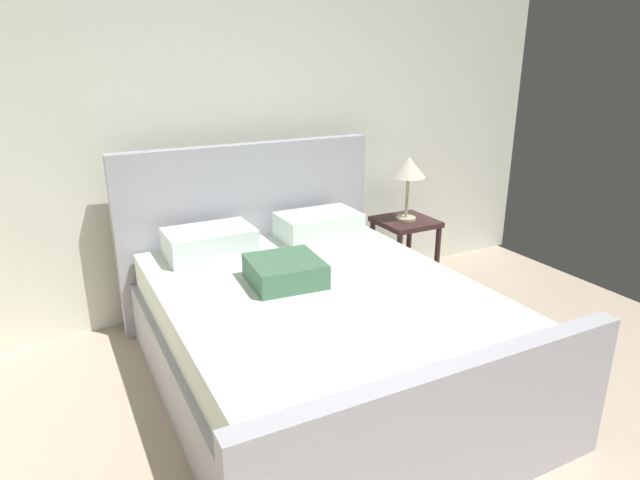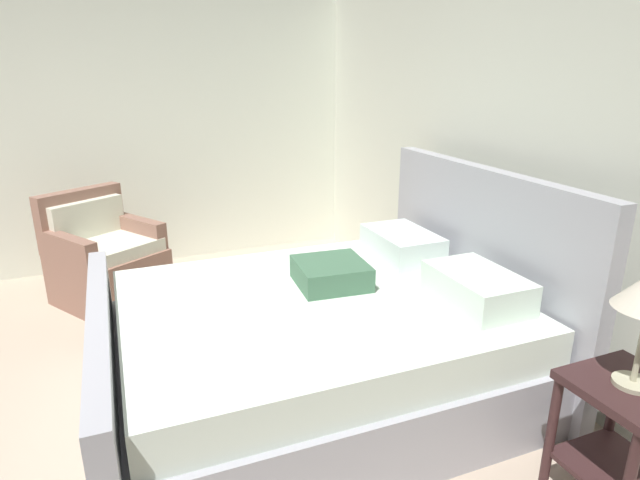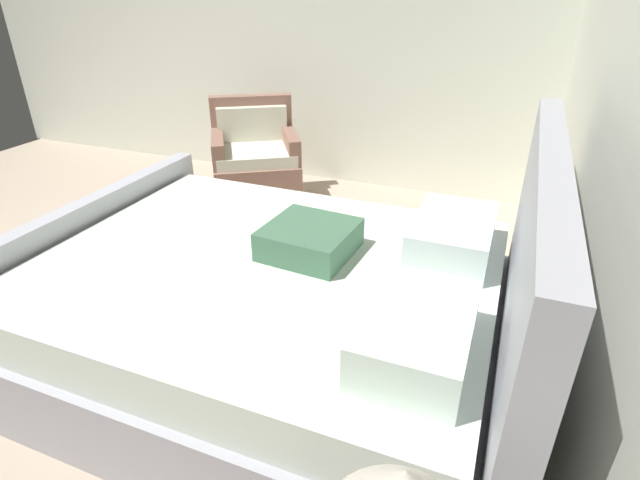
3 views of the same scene
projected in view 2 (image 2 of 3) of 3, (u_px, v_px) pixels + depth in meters
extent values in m
cube|color=silver|center=(525.00, 165.00, 3.21)|extent=(5.57, 0.12, 2.56)
cube|color=silver|center=(18.00, 136.00, 4.55)|extent=(0.12, 6.10, 2.56)
cube|color=#A7A7B2|center=(315.00, 363.00, 3.08)|extent=(1.79, 2.16, 0.40)
cube|color=#A7A7B2|center=(479.00, 268.00, 3.34)|extent=(1.89, 0.12, 1.27)
cube|color=#A7A7B2|center=(106.00, 379.00, 2.63)|extent=(1.89, 0.12, 0.73)
cube|color=white|center=(315.00, 315.00, 2.98)|extent=(1.71, 2.10, 0.22)
cube|color=silver|center=(402.00, 244.00, 3.55)|extent=(0.56, 0.37, 0.18)
cube|color=white|center=(477.00, 288.00, 2.84)|extent=(0.56, 0.37, 0.18)
cube|color=#446E51|center=(331.00, 273.00, 3.10)|extent=(0.43, 0.43, 0.14)
cube|color=#351E1F|center=(631.00, 389.00, 2.18)|extent=(0.44, 0.44, 0.04)
cube|color=#351E1F|center=(614.00, 468.00, 2.30)|extent=(0.40, 0.40, 0.02)
cylinder|color=#351E1F|center=(551.00, 433.00, 2.37)|extent=(0.04, 0.04, 0.56)
cylinder|color=#351E1F|center=(612.00, 413.00, 2.50)|extent=(0.04, 0.04, 0.56)
cylinder|color=#B7B293|center=(633.00, 383.00, 2.17)|extent=(0.16, 0.16, 0.02)
cube|color=#8C6253|center=(110.00, 276.00, 4.33)|extent=(0.99, 0.99, 0.42)
cube|color=silver|center=(106.00, 247.00, 4.24)|extent=(0.91, 0.91, 0.10)
cube|color=#8C6253|center=(81.00, 218.00, 4.36)|extent=(0.48, 0.67, 0.48)
cube|color=silver|center=(88.00, 222.00, 4.31)|extent=(0.41, 0.57, 0.36)
cube|color=#8C6253|center=(69.00, 250.00, 3.99)|extent=(0.60, 0.43, 0.22)
cube|color=#8C6253|center=(138.00, 230.00, 4.46)|extent=(0.60, 0.43, 0.22)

